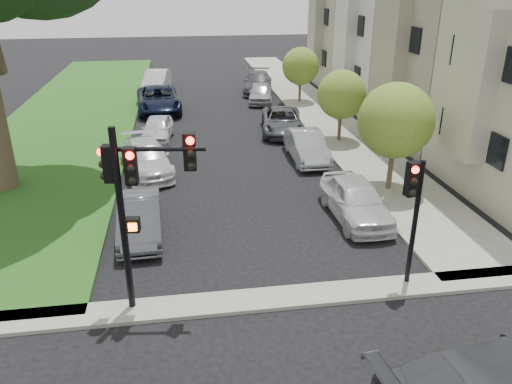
{
  "coord_description": "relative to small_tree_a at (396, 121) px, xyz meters",
  "views": [
    {
      "loc": [
        -2.2,
        -9.28,
        8.25
      ],
      "look_at": [
        0.0,
        5.0,
        2.0
      ],
      "focal_mm": 35.0,
      "sensor_mm": 36.0,
      "label": 1
    }
  ],
  "objects": [
    {
      "name": "ground",
      "position": [
        -6.2,
        -8.87,
        -3.01
      ],
      "size": [
        140.0,
        140.0,
        0.0
      ],
      "primitive_type": "plane",
      "color": "black",
      "rests_on": "ground"
    },
    {
      "name": "grass_strip",
      "position": [
        -15.2,
        15.13,
        -2.95
      ],
      "size": [
        8.0,
        44.0,
        0.12
      ],
      "primitive_type": "cube",
      "color": "#2A5919",
      "rests_on": "ground"
    },
    {
      "name": "sidewalk_right",
      "position": [
        0.55,
        15.13,
        -2.95
      ],
      "size": [
        3.5,
        44.0,
        0.12
      ],
      "primitive_type": "cube",
      "color": "slate",
      "rests_on": "ground"
    },
    {
      "name": "sidewalk_cross",
      "position": [
        -6.2,
        -6.87,
        -2.95
      ],
      "size": [
        60.0,
        1.0,
        0.12
      ],
      "primitive_type": "cube",
      "color": "slate",
      "rests_on": "ground"
    },
    {
      "name": "house_b",
      "position": [
        6.25,
        6.63,
        3.92
      ],
      "size": [
        7.7,
        7.55,
        15.97
      ],
      "color": "gray",
      "rests_on": "ground"
    },
    {
      "name": "small_tree_a",
      "position": [
        0.0,
        0.0,
        0.0
      ],
      "size": [
        3.02,
        3.02,
        4.53
      ],
      "color": "brown",
      "rests_on": "ground"
    },
    {
      "name": "small_tree_b",
      "position": [
        0.0,
        6.85,
        -0.44
      ],
      "size": [
        2.58,
        2.58,
        3.86
      ],
      "color": "brown",
      "rests_on": "ground"
    },
    {
      "name": "small_tree_c",
      "position": [
        0.0,
        16.11,
        -0.45
      ],
      "size": [
        2.56,
        2.56,
        3.84
      ],
      "color": "brown",
      "rests_on": "ground"
    },
    {
      "name": "traffic_signal_main",
      "position": [
        -9.6,
        -6.64,
        0.49
      ],
      "size": [
        2.49,
        0.65,
        5.08
      ],
      "color": "black",
      "rests_on": "ground"
    },
    {
      "name": "traffic_signal_secondary",
      "position": [
        -2.32,
        -6.68,
        -0.34
      ],
      "size": [
        0.5,
        0.4,
        3.83
      ],
      "color": "black",
      "rests_on": "ground"
    },
    {
      "name": "car_parked_0",
      "position": [
        -2.25,
        -2.27,
        -2.26
      ],
      "size": [
        1.85,
        4.42,
        1.49
      ],
      "primitive_type": "imported",
      "rotation": [
        0.0,
        0.0,
        0.02
      ],
      "color": "silver",
      "rests_on": "ground"
    },
    {
      "name": "car_parked_1",
      "position": [
        -2.46,
        4.27,
        -2.31
      ],
      "size": [
        1.54,
        4.3,
        1.41
      ],
      "primitive_type": "imported",
      "rotation": [
        0.0,
        0.0,
        -0.01
      ],
      "color": "#999BA0",
      "rests_on": "ground"
    },
    {
      "name": "car_parked_2",
      "position": [
        -2.7,
        9.03,
        -2.33
      ],
      "size": [
        2.91,
        5.14,
        1.35
      ],
      "primitive_type": "imported",
      "rotation": [
        0.0,
        0.0,
        -0.14
      ],
      "color": "#3F4247",
      "rests_on": "ground"
    },
    {
      "name": "car_parked_3",
      "position": [
        -2.74,
        16.61,
        -2.32
      ],
      "size": [
        2.24,
        4.23,
        1.37
      ],
      "primitive_type": "imported",
      "rotation": [
        0.0,
        0.0,
        -0.16
      ],
      "color": "#999BA0",
      "rests_on": "ground"
    },
    {
      "name": "car_parked_4",
      "position": [
        -2.38,
        20.02,
        -2.25
      ],
      "size": [
        3.0,
        5.55,
        1.53
      ],
      "primitive_type": "imported",
      "rotation": [
        0.0,
        0.0,
        -0.17
      ],
      "color": "#3F4247",
      "rests_on": "ground"
    },
    {
      "name": "car_parked_5",
      "position": [
        -10.01,
        -2.45,
        -2.34
      ],
      "size": [
        1.6,
        4.12,
        1.34
      ],
      "primitive_type": "imported",
      "rotation": [
        0.0,
        0.0,
        0.05
      ],
      "color": "#3F4247",
      "rests_on": "ground"
    },
    {
      "name": "car_parked_6",
      "position": [
        -10.07,
        3.71,
        -2.31
      ],
      "size": [
        2.84,
        5.09,
        1.39
      ],
      "primitive_type": "imported",
      "rotation": [
        0.0,
        0.0,
        0.19
      ],
      "color": "silver",
      "rests_on": "ground"
    },
    {
      "name": "car_parked_7",
      "position": [
        -9.72,
        8.57,
        -2.36
      ],
      "size": [
        1.91,
        3.97,
        1.31
      ],
      "primitive_type": "imported",
      "rotation": [
        0.0,
        0.0,
        -0.1
      ],
      "color": "silver",
      "rests_on": "ground"
    },
    {
      "name": "car_parked_8",
      "position": [
        -9.81,
        15.08,
        -2.2
      ],
      "size": [
        3.18,
        6.02,
        1.61
      ],
      "primitive_type": "imported",
      "rotation": [
        0.0,
        0.0,
        0.09
      ],
      "color": "black",
      "rests_on": "ground"
    },
    {
      "name": "car_parked_9",
      "position": [
        -10.1,
        21.78,
        -2.23
      ],
      "size": [
        2.28,
        4.94,
        1.57
      ],
      "primitive_type": "imported",
      "rotation": [
        0.0,
        0.0,
        -0.13
      ],
      "color": "silver",
      "rests_on": "ground"
    }
  ]
}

